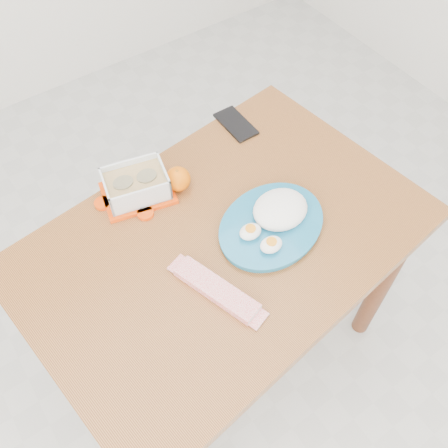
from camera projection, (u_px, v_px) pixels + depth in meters
ground at (227, 340)px, 1.90m from camera, size 3.50×3.50×0.00m
dining_table at (224, 262)px, 1.37m from camera, size 1.10×0.81×0.75m
food_container at (136, 185)px, 1.32m from camera, size 0.21×0.18×0.08m
orange_fruit at (178, 179)px, 1.34m from camera, size 0.07×0.07×0.07m
rice_plate at (274, 219)px, 1.27m from camera, size 0.35×0.35×0.08m
candy_bar at (217, 290)px, 1.17m from camera, size 0.12×0.23×0.02m
smartphone at (236, 124)px, 1.51m from camera, size 0.07×0.14×0.01m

